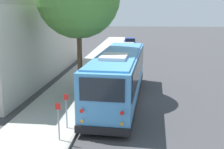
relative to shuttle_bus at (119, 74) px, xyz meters
name	(u,v)px	position (x,y,z in m)	size (l,w,h in m)	color
ground_plane	(127,99)	(0.30, -0.52, -1.74)	(160.00, 160.00, 0.00)	#3D3D3F
sidewalk_slab	(67,96)	(0.30, 3.43, -1.66)	(80.00, 3.51, 0.15)	#A3A099
curb_strip	(94,97)	(0.30, 1.60, -1.66)	(80.00, 0.14, 0.15)	gray
shuttle_bus	(119,74)	(0.00, 0.00, 0.00)	(11.49, 3.08, 3.25)	#4C93D1
parked_sedan_white	(125,56)	(13.71, 0.33, -1.12)	(4.61, 1.83, 1.33)	silver
parked_sedan_tan	(128,48)	(20.34, 0.32, -1.12)	(4.58, 1.89, 1.32)	tan
parked_sedan_blue	(130,42)	(27.11, 0.40, -1.12)	(4.42, 2.09, 1.33)	navy
sign_post_near	(59,121)	(-6.04, 2.10, -0.73)	(0.06, 0.22, 1.67)	gray
sign_post_far	(66,111)	(-4.75, 2.10, -0.73)	(0.06, 0.22, 1.67)	gray
fire_hydrant	(101,69)	(6.74, 2.04, -1.18)	(0.22, 0.22, 0.81)	#99999E
building_backdrop	(16,42)	(5.70, 9.12, 1.24)	(18.32, 6.47, 6.33)	beige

